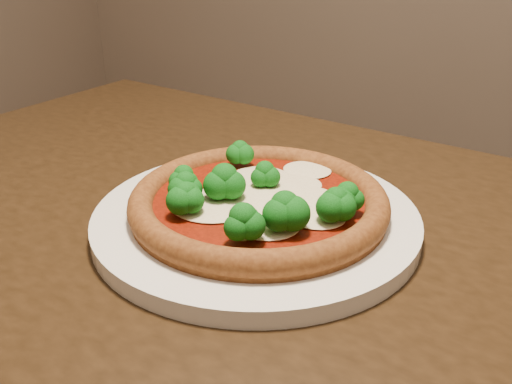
% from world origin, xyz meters
% --- Properties ---
extents(dining_table, '(1.29, 0.93, 0.75)m').
position_xyz_m(dining_table, '(-0.19, 0.10, 0.65)').
color(dining_table, black).
rests_on(dining_table, floor).
extents(plate, '(0.34, 0.34, 0.02)m').
position_xyz_m(plate, '(-0.21, 0.13, 0.76)').
color(plate, white).
rests_on(plate, dining_table).
extents(pizza, '(0.27, 0.27, 0.06)m').
position_xyz_m(pizza, '(-0.21, 0.13, 0.78)').
color(pizza, brown).
rests_on(pizza, plate).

